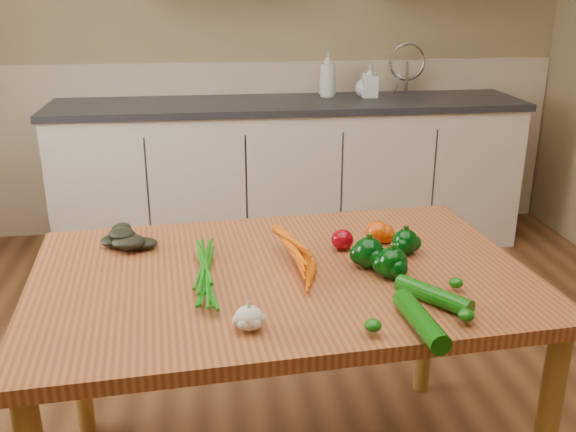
{
  "coord_description": "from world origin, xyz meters",
  "views": [
    {
      "loc": [
        -0.28,
        -1.64,
        1.56
      ],
      "look_at": [
        -0.04,
        0.3,
        0.85
      ],
      "focal_mm": 40.0,
      "sensor_mm": 36.0,
      "label": 1
    }
  ],
  "objects_px": {
    "soap_bottle_b": "(370,81)",
    "soap_bottle_c": "(364,84)",
    "leafy_greens": "(129,230)",
    "tomato_c": "(385,234)",
    "garlic_bulb": "(249,318)",
    "zucchini_a": "(433,295)",
    "pepper_b": "(405,242)",
    "table": "(282,297)",
    "pepper_c": "(392,263)",
    "tomato_b": "(378,232)",
    "zucchini_b": "(420,320)",
    "carrot_bunch": "(269,261)",
    "tomato_a": "(342,240)",
    "pepper_a": "(369,253)",
    "soap_bottle_a": "(328,74)"
  },
  "relations": [
    {
      "from": "tomato_b",
      "to": "tomato_c",
      "type": "height_order",
      "value": "tomato_b"
    },
    {
      "from": "table",
      "to": "soap_bottle_b",
      "type": "distance_m",
      "value": 2.37
    },
    {
      "from": "pepper_c",
      "to": "tomato_c",
      "type": "height_order",
      "value": "pepper_c"
    },
    {
      "from": "table",
      "to": "pepper_c",
      "type": "bearing_deg",
      "value": -19.37
    },
    {
      "from": "soap_bottle_b",
      "to": "zucchini_b",
      "type": "bearing_deg",
      "value": 83.21
    },
    {
      "from": "zucchini_a",
      "to": "soap_bottle_c",
      "type": "bearing_deg",
      "value": 80.71
    },
    {
      "from": "carrot_bunch",
      "to": "garlic_bulb",
      "type": "relative_size",
      "value": 3.75
    },
    {
      "from": "soap_bottle_b",
      "to": "carrot_bunch",
      "type": "height_order",
      "value": "soap_bottle_b"
    },
    {
      "from": "soap_bottle_b",
      "to": "soap_bottle_c",
      "type": "xyz_separation_m",
      "value": [
        -0.03,
        0.04,
        -0.03
      ]
    },
    {
      "from": "zucchini_a",
      "to": "zucchini_b",
      "type": "relative_size",
      "value": 0.91
    },
    {
      "from": "leafy_greens",
      "to": "tomato_a",
      "type": "height_order",
      "value": "leafy_greens"
    },
    {
      "from": "pepper_c",
      "to": "tomato_b",
      "type": "xyz_separation_m",
      "value": [
        0.03,
        0.27,
        -0.01
      ]
    },
    {
      "from": "soap_bottle_a",
      "to": "soap_bottle_c",
      "type": "xyz_separation_m",
      "value": [
        0.23,
        -0.02,
        -0.07
      ]
    },
    {
      "from": "table",
      "to": "zucchini_a",
      "type": "xyz_separation_m",
      "value": [
        0.37,
        -0.25,
        0.11
      ]
    },
    {
      "from": "tomato_b",
      "to": "zucchini_b",
      "type": "relative_size",
      "value": 0.32
    },
    {
      "from": "soap_bottle_b",
      "to": "garlic_bulb",
      "type": "distance_m",
      "value": 2.69
    },
    {
      "from": "carrot_bunch",
      "to": "tomato_a",
      "type": "relative_size",
      "value": 3.77
    },
    {
      "from": "soap_bottle_c",
      "to": "tomato_b",
      "type": "distance_m",
      "value": 2.11
    },
    {
      "from": "garlic_bulb",
      "to": "zucchini_b",
      "type": "xyz_separation_m",
      "value": [
        0.41,
        -0.06,
        -0.0
      ]
    },
    {
      "from": "table",
      "to": "leafy_greens",
      "type": "bearing_deg",
      "value": 146.08
    },
    {
      "from": "garlic_bulb",
      "to": "soap_bottle_a",
      "type": "bearing_deg",
      "value": 75.52
    },
    {
      "from": "carrot_bunch",
      "to": "tomato_a",
      "type": "xyz_separation_m",
      "value": [
        0.25,
        0.14,
        -0.0
      ]
    },
    {
      "from": "leafy_greens",
      "to": "tomato_c",
      "type": "bearing_deg",
      "value": -5.61
    },
    {
      "from": "garlic_bulb",
      "to": "tomato_c",
      "type": "distance_m",
      "value": 0.69
    },
    {
      "from": "soap_bottle_b",
      "to": "soap_bottle_c",
      "type": "bearing_deg",
      "value": -50.94
    },
    {
      "from": "tomato_b",
      "to": "tomato_c",
      "type": "distance_m",
      "value": 0.02
    },
    {
      "from": "soap_bottle_c",
      "to": "pepper_c",
      "type": "bearing_deg",
      "value": 99.81
    },
    {
      "from": "garlic_bulb",
      "to": "zucchini_a",
      "type": "xyz_separation_m",
      "value": [
        0.49,
        0.07,
        -0.01
      ]
    },
    {
      "from": "pepper_c",
      "to": "tomato_b",
      "type": "bearing_deg",
      "value": 83.98
    },
    {
      "from": "pepper_a",
      "to": "tomato_c",
      "type": "distance_m",
      "value": 0.21
    },
    {
      "from": "tomato_b",
      "to": "tomato_c",
      "type": "xyz_separation_m",
      "value": [
        0.02,
        -0.01,
        -0.01
      ]
    },
    {
      "from": "soap_bottle_c",
      "to": "zucchini_b",
      "type": "xyz_separation_m",
      "value": [
        -0.48,
        -2.62,
        -0.18
      ]
    },
    {
      "from": "pepper_a",
      "to": "pepper_b",
      "type": "bearing_deg",
      "value": 30.8
    },
    {
      "from": "leafy_greens",
      "to": "tomato_b",
      "type": "distance_m",
      "value": 0.8
    },
    {
      "from": "soap_bottle_b",
      "to": "leafy_greens",
      "type": "distance_m",
      "value": 2.33
    },
    {
      "from": "garlic_bulb",
      "to": "pepper_b",
      "type": "xyz_separation_m",
      "value": [
        0.51,
        0.4,
        0.01
      ]
    },
    {
      "from": "pepper_b",
      "to": "carrot_bunch",
      "type": "bearing_deg",
      "value": -169.56
    },
    {
      "from": "pepper_c",
      "to": "zucchini_b",
      "type": "bearing_deg",
      "value": -92.43
    },
    {
      "from": "tomato_b",
      "to": "leafy_greens",
      "type": "bearing_deg",
      "value": 174.69
    },
    {
      "from": "garlic_bulb",
      "to": "pepper_b",
      "type": "distance_m",
      "value": 0.65
    },
    {
      "from": "soap_bottle_b",
      "to": "soap_bottle_c",
      "type": "distance_m",
      "value": 0.06
    },
    {
      "from": "garlic_bulb",
      "to": "pepper_a",
      "type": "bearing_deg",
      "value": 40.5
    },
    {
      "from": "zucchini_b",
      "to": "leafy_greens",
      "type": "bearing_deg",
      "value": 139.85
    },
    {
      "from": "leafy_greens",
      "to": "pepper_b",
      "type": "bearing_deg",
      "value": -11.81
    },
    {
      "from": "garlic_bulb",
      "to": "soap_bottle_c",
      "type": "bearing_deg",
      "value": 70.75
    },
    {
      "from": "pepper_a",
      "to": "soap_bottle_b",
      "type": "bearing_deg",
      "value": 76.05
    },
    {
      "from": "pepper_a",
      "to": "pepper_c",
      "type": "xyz_separation_m",
      "value": [
        0.05,
        -0.08,
        -0.0
      ]
    },
    {
      "from": "leafy_greens",
      "to": "zucchini_b",
      "type": "height_order",
      "value": "leafy_greens"
    },
    {
      "from": "carrot_bunch",
      "to": "tomato_a",
      "type": "bearing_deg",
      "value": 25.17
    },
    {
      "from": "pepper_c",
      "to": "tomato_a",
      "type": "relative_size",
      "value": 1.27
    }
  ]
}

